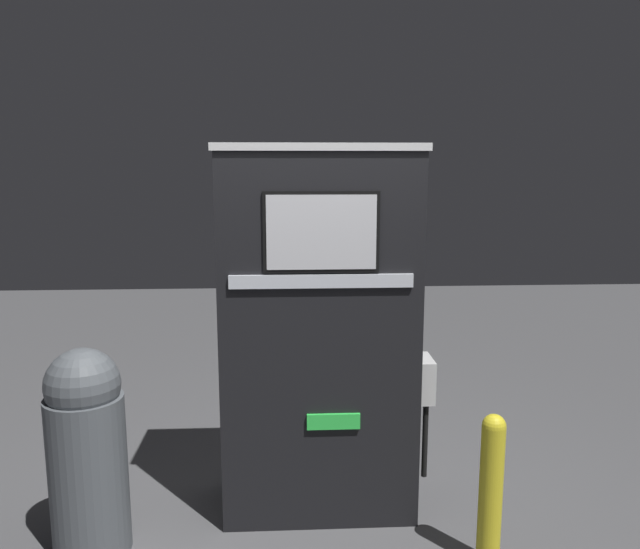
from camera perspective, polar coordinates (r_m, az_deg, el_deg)
name	(u,v)px	position (r m, az deg, el deg)	size (l,w,h in m)	color
ground_plane	(321,529)	(3.78, 0.12, -22.28)	(14.00, 14.00, 0.00)	#4C4C4F
gas_pump	(319,333)	(3.59, -0.07, -5.37)	(1.20, 0.57, 2.13)	black
safety_bollard	(491,487)	(3.41, 15.36, -18.22)	(0.12, 0.12, 0.81)	yellow
trash_bin	(87,450)	(3.56, -20.53, -14.76)	(0.40, 0.40, 1.11)	#51565B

